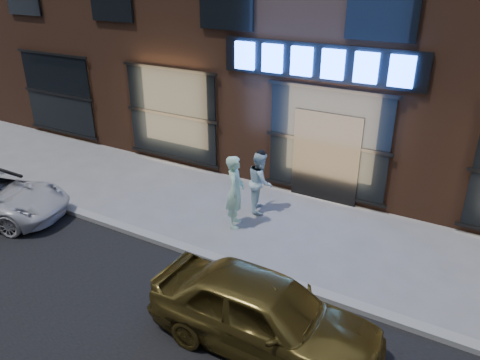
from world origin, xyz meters
name	(u,v)px	position (x,y,z in m)	size (l,w,h in m)	color
ground	(253,274)	(0.00, 0.00, 0.00)	(90.00, 90.00, 0.00)	slate
curb	(253,272)	(0.00, 0.00, 0.06)	(60.00, 0.25, 0.12)	gray
man_bowtie	(235,192)	(-1.34, 1.55, 0.90)	(0.65, 0.43, 1.79)	#C1FDE2
man_cap	(260,181)	(-1.19, 2.55, 0.79)	(0.77, 0.60, 1.58)	silver
gold_sedan	(264,313)	(1.06, -1.63, 0.66)	(1.56, 3.87, 1.32)	brown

